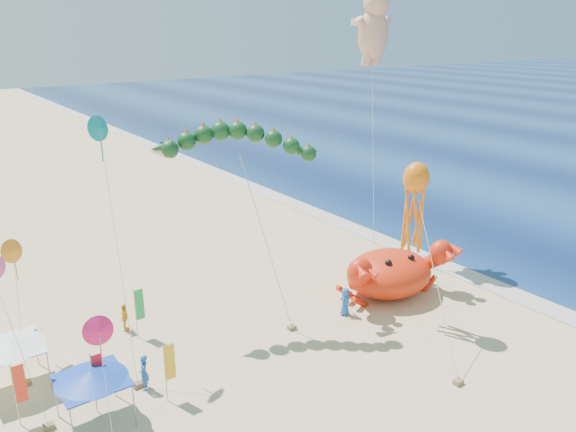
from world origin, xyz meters
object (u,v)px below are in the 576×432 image
Objects in this scene: crab_inflatable at (390,272)px; dragon_kite at (237,147)px; cherub_kite at (374,25)px; canopy_white at (9,344)px; octopus_kite at (415,201)px; canopy_blue at (91,376)px.

crab_inflatable is 0.71× the size of dragon_kite.
cherub_kite is 6.01× the size of canopy_white.
crab_inflatable is at bearing -18.49° from dragon_kite.
cherub_kite is at bearing 59.75° from octopus_kite.
crab_inflatable is 2.53× the size of canopy_white.
octopus_kite is at bearing -37.23° from dragon_kite.
octopus_kite is at bearing -117.20° from crab_inflatable.
cherub_kite is (14.28, 4.10, 6.63)m from dragon_kite.
canopy_white is at bearing 116.00° from canopy_blue.
canopy_white is at bearing 178.58° from dragon_kite.
octopus_kite is (-6.04, -10.36, -9.75)m from cherub_kite.
dragon_kite is 0.59× the size of cherub_kite.
canopy_blue and canopy_white have the same top height.
canopy_white is at bearing -172.18° from cherub_kite.
cherub_kite is 31.50m from canopy_white.
cherub_kite reaches higher than crab_inflatable.
canopy_blue is at bearing -175.88° from crab_inflatable.
dragon_kite is at bearing -163.99° from cherub_kite.
cherub_kite reaches higher than dragon_kite.
crab_inflatable is 6.93m from octopus_kite.
canopy_blue is 0.98× the size of canopy_white.
crab_inflatable is at bearing 4.12° from canopy_blue.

